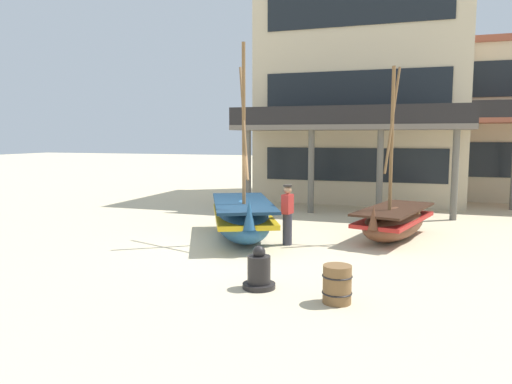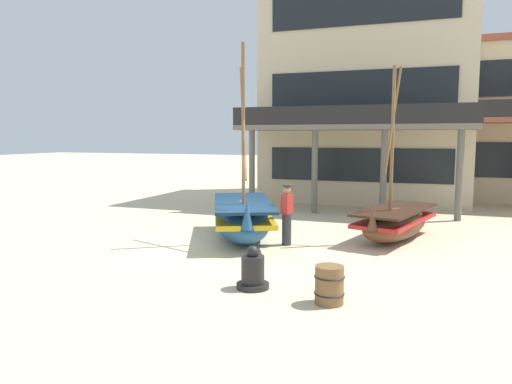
% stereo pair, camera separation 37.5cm
% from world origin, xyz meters
% --- Properties ---
extents(ground_plane, '(120.00, 120.00, 0.00)m').
position_xyz_m(ground_plane, '(0.00, 0.00, 0.00)').
color(ground_plane, beige).
extents(fishing_boat_near_left, '(3.28, 4.64, 5.57)m').
position_xyz_m(fishing_boat_near_left, '(-0.40, 0.93, 0.63)').
color(fishing_boat_near_left, '#23517A').
rests_on(fishing_boat_near_left, ground).
extents(fishing_boat_centre_large, '(2.30, 3.96, 4.99)m').
position_xyz_m(fishing_boat_centre_large, '(3.83, 2.37, 0.53)').
color(fishing_boat_centre_large, brown).
rests_on(fishing_boat_centre_large, ground).
extents(fisherman_by_hull, '(0.29, 0.40, 1.68)m').
position_xyz_m(fisherman_by_hull, '(1.06, 0.59, 0.83)').
color(fisherman_by_hull, '#33333D').
rests_on(fisherman_by_hull, ground).
extents(capstan_winch, '(0.66, 0.66, 0.86)m').
position_xyz_m(capstan_winch, '(1.53, -3.38, 0.33)').
color(capstan_winch, black).
rests_on(capstan_winch, ground).
extents(wooden_barrel, '(0.56, 0.56, 0.70)m').
position_xyz_m(wooden_barrel, '(3.15, -3.75, 0.35)').
color(wooden_barrel, brown).
rests_on(wooden_barrel, ground).
extents(harbor_building_main, '(9.54, 9.78, 10.07)m').
position_xyz_m(harbor_building_main, '(1.77, 12.19, 5.03)').
color(harbor_building_main, beige).
rests_on(harbor_building_main, ground).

